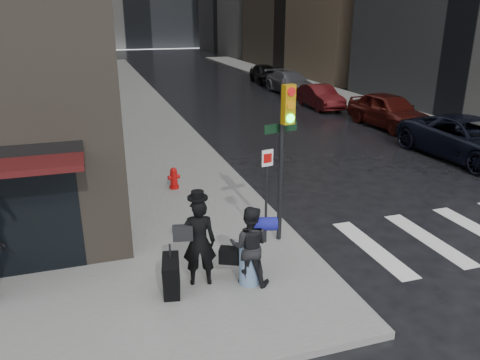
% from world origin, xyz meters
% --- Properties ---
extents(ground, '(140.00, 140.00, 0.00)m').
position_xyz_m(ground, '(0.00, 0.00, 0.00)').
color(ground, black).
rests_on(ground, ground).
extents(sidewalk_left, '(4.00, 50.00, 0.15)m').
position_xyz_m(sidewalk_left, '(0.00, 27.00, 0.07)').
color(sidewalk_left, slate).
rests_on(sidewalk_left, ground).
extents(sidewalk_right, '(3.00, 50.00, 0.15)m').
position_xyz_m(sidewalk_right, '(13.50, 27.00, 0.07)').
color(sidewalk_right, slate).
rests_on(sidewalk_right, ground).
extents(man_overcoat, '(1.22, 0.97, 2.02)m').
position_xyz_m(man_overcoat, '(-0.95, 0.49, 1.00)').
color(man_overcoat, black).
rests_on(man_overcoat, ground).
extents(man_jeans, '(1.13, 1.01, 1.66)m').
position_xyz_m(man_jeans, '(0.13, 0.26, 0.98)').
color(man_jeans, black).
rests_on(man_jeans, ground).
extents(traffic_light, '(0.94, 0.52, 3.83)m').
position_xyz_m(traffic_light, '(1.43, 1.81, 2.62)').
color(traffic_light, black).
rests_on(traffic_light, ground).
extents(fire_hydrant, '(0.39, 0.30, 0.68)m').
position_xyz_m(fire_hydrant, '(-0.34, 6.13, 0.45)').
color(fire_hydrant, '#A20B0A').
rests_on(fire_hydrant, ground).
extents(parked_car_0, '(2.95, 5.88, 1.60)m').
position_xyz_m(parked_car_0, '(11.07, 6.27, 0.80)').
color(parked_car_0, black).
rests_on(parked_car_0, ground).
extents(parked_car_1, '(2.24, 5.02, 1.68)m').
position_xyz_m(parked_car_1, '(11.36, 11.86, 0.84)').
color(parked_car_1, '#43110D').
rests_on(parked_car_1, ground).
extents(parked_car_2, '(1.49, 4.12, 1.35)m').
position_xyz_m(parked_car_2, '(10.47, 17.45, 0.68)').
color(parked_car_2, '#440D0F').
rests_on(parked_car_2, ground).
extents(parked_car_3, '(2.33, 5.30, 1.52)m').
position_xyz_m(parked_car_3, '(11.01, 23.04, 0.76)').
color(parked_car_3, '#505156').
rests_on(parked_car_3, ground).
extents(parked_car_4, '(2.18, 4.58, 1.51)m').
position_xyz_m(parked_car_4, '(11.22, 28.64, 0.76)').
color(parked_car_4, black).
rests_on(parked_car_4, ground).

